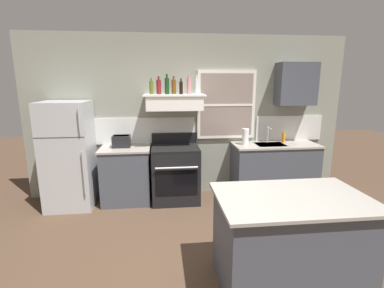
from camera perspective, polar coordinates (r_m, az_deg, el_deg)
The scene contains 20 objects.
ground_plane at distance 3.25m, azimuth 3.51°, elevation -24.18°, with size 16.00×16.00×0.00m, color #4C3828.
back_wall at distance 4.85m, azimuth -0.38°, elevation 5.56°, with size 5.40×0.11×2.70m.
refrigerator at distance 4.76m, azimuth -23.64°, elevation -2.07°, with size 0.70×0.72×1.65m.
counter_left_of_stove at distance 4.74m, azimuth -13.13°, elevation -6.06°, with size 0.79×0.63×0.91m.
toaster at distance 4.65m, azimuth -14.07°, elevation 0.58°, with size 0.30×0.20×0.19m.
stove_range at distance 4.67m, azimuth -3.35°, elevation -5.92°, with size 0.76×0.69×1.09m.
range_hood_shelf at distance 4.54m, azimuth -3.60°, elevation 8.49°, with size 0.96×0.52×0.24m.
bottle_olive_oil_square at distance 4.53m, azimuth -8.22°, elevation 11.27°, with size 0.06×0.06×0.25m.
bottle_red_label_wine at distance 4.53m, azimuth -6.74°, elevation 11.43°, with size 0.07×0.07×0.28m.
bottle_dark_green_wine at distance 4.51m, azimuth -5.07°, elevation 11.64°, with size 0.07×0.07×0.31m.
bottle_amber_wine at distance 4.58m, azimuth -3.71°, elevation 11.51°, with size 0.07×0.07×0.28m.
bottle_balsamic_dark at distance 4.50m, azimuth -2.23°, elevation 11.32°, with size 0.06×0.06×0.24m.
bottle_rose_pink at distance 4.50m, azimuth -0.61°, elevation 11.68°, with size 0.07×0.07×0.31m.
bottle_clear_tall at distance 4.62m, azimuth 0.89°, elevation 11.69°, with size 0.06×0.06×0.31m.
counter_right_with_sink at distance 5.08m, azimuth 16.22°, elevation -4.97°, with size 1.43×0.63×0.91m.
sink_faucet at distance 4.98m, azimuth 15.18°, elevation 2.19°, with size 0.03×0.17×0.28m.
paper_towel_roll at distance 4.76m, azimuth 10.74°, elevation 1.45°, with size 0.11×0.11×0.27m, color white.
dish_soap_bottle at distance 5.11m, azimuth 18.03°, elevation 1.29°, with size 0.06×0.06×0.18m, color orange.
kitchen_island at distance 2.99m, azimuth 19.06°, elevation -18.00°, with size 1.40×0.90×0.91m.
upper_cabinet_right at distance 5.13m, azimuth 20.30°, elevation 11.31°, with size 0.64×0.32×0.70m.
Camera 1 is at (-0.47, -2.56, 1.94)m, focal length 26.37 mm.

